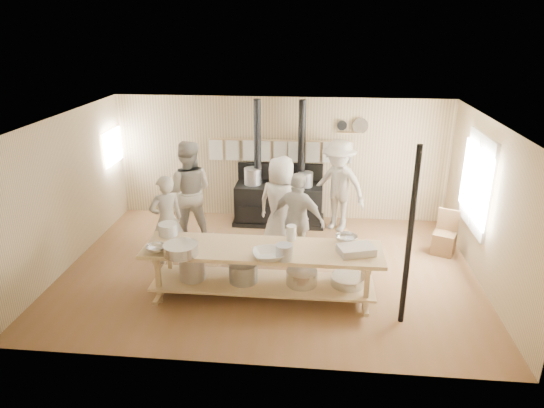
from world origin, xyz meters
name	(u,v)px	position (x,y,z in m)	size (l,w,h in m)	color
ground	(269,269)	(0.00, 0.00, 0.00)	(7.00, 7.00, 0.00)	brown
room_shell	(269,180)	(0.00, 0.00, 1.62)	(7.00, 7.00, 7.00)	tan
window_right	(478,183)	(3.47, 0.60, 1.50)	(0.09, 1.50, 1.65)	beige
left_opening	(113,147)	(-3.45, 2.00, 1.60)	(0.00, 0.90, 0.90)	white
stove	(279,199)	(-0.01, 2.12, 0.52)	(1.90, 0.75, 2.60)	black
towel_rail	(280,148)	(0.00, 2.40, 1.55)	(3.00, 0.04, 0.47)	tan
back_wall_shelf	(352,128)	(1.46, 2.43, 2.00)	(0.63, 0.14, 0.32)	tan
prep_table	(262,267)	(-0.01, -0.90, 0.52)	(3.60, 0.90, 0.85)	tan
support_post	(410,239)	(2.05, -1.35, 1.30)	(0.08, 0.08, 2.60)	black
cook_far_left	(167,220)	(-1.80, 0.13, 0.80)	(0.59, 0.38, 1.61)	#B8B0A3
cook_left	(188,192)	(-1.66, 1.11, 0.99)	(0.96, 0.75, 1.98)	#B8B0A3
cook_center	(281,205)	(0.14, 0.77, 0.91)	(0.89, 0.58, 1.82)	#B8B0A3
cook_right	(298,220)	(0.48, 0.26, 0.84)	(0.99, 0.41, 1.68)	#B8B0A3
cook_by_window	(338,186)	(1.21, 1.88, 0.94)	(1.22, 0.70, 1.88)	#B8B0A3
chair	(444,241)	(3.16, 0.95, 0.24)	(0.50, 0.50, 0.82)	brown
bowl_white_a	(182,245)	(-1.20, -1.02, 0.89)	(0.35, 0.35, 0.09)	white
bowl_steel_a	(156,248)	(-1.55, -1.17, 0.90)	(0.30, 0.30, 0.09)	silver
bowl_white_b	(269,255)	(0.13, -1.23, 0.91)	(0.47, 0.47, 0.11)	white
bowl_steel_b	(346,239)	(1.26, -0.57, 0.90)	(0.34, 0.34, 0.11)	silver
roasting_pan	(356,250)	(1.39, -0.95, 0.91)	(0.52, 0.34, 0.11)	#B2B2B7
mixing_bowl_large	(181,249)	(-1.16, -1.23, 0.93)	(0.50, 0.50, 0.16)	silver
bucket_galv	(284,252)	(0.35, -1.23, 0.96)	(0.24, 0.24, 0.23)	gray
deep_bowl_enamel	(168,229)	(-1.55, -0.57, 0.94)	(0.30, 0.30, 0.19)	white
pitcher	(291,233)	(0.41, -0.57, 0.97)	(0.15, 0.15, 0.24)	white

